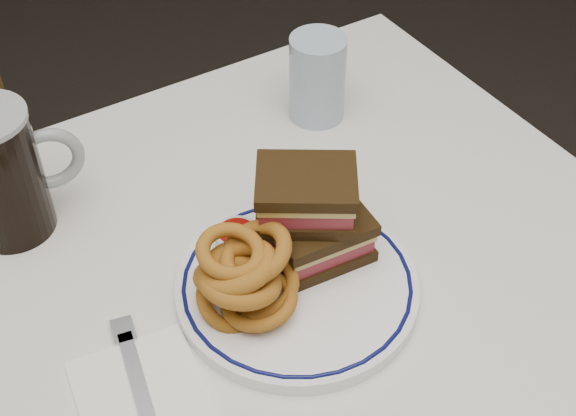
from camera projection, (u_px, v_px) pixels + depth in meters
main_plate at (297, 286)px, 0.88m from camera, size 0.27×0.27×0.02m
reuben_sandwich at (312, 215)px, 0.87m from camera, size 0.14×0.13×0.11m
onion_rings_main at (243, 276)px, 0.83m from camera, size 0.12×0.11×0.11m
ketchup_ramekin at (237, 239)px, 0.90m from camera, size 0.05×0.05×0.03m
beer_mug at (2, 172)px, 0.90m from camera, size 0.15×0.10×0.17m
water_glass at (317, 78)px, 1.08m from camera, size 0.08×0.08×0.12m
napkin_fork at (139, 387)px, 0.80m from camera, size 0.14×0.16×0.01m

